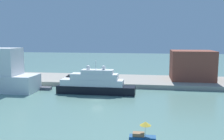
# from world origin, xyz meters

# --- Properties ---
(ground) EXTENTS (400.00, 400.00, 0.00)m
(ground) POSITION_xyz_m (0.00, 0.00, 0.00)
(ground) COLOR slate
(quay_dock) EXTENTS (110.00, 21.46, 1.51)m
(quay_dock) POSITION_xyz_m (0.00, 26.73, 0.75)
(quay_dock) COLOR gray
(quay_dock) RESTS_ON ground
(large_yacht) EXTENTS (23.87, 4.76, 10.25)m
(large_yacht) POSITION_xyz_m (-2.33, 7.46, 2.98)
(large_yacht) COLOR black
(large_yacht) RESTS_ON ground
(small_motorboat) EXTENTS (4.40, 1.86, 3.31)m
(small_motorboat) POSITION_xyz_m (13.09, -24.82, 1.16)
(small_motorboat) COLOR navy
(small_motorboat) RESTS_ON ground
(work_barge) EXTENTS (5.88, 1.83, 0.93)m
(work_barge) POSITION_xyz_m (-20.52, 10.16, 0.46)
(work_barge) COLOR #595966
(work_barge) RESTS_ON ground
(harbor_building) EXTENTS (15.11, 12.79, 10.77)m
(harbor_building) POSITION_xyz_m (29.59, 28.60, 6.89)
(harbor_building) COLOR brown
(harbor_building) RESTS_ON quay_dock
(parked_car) EXTENTS (4.56, 1.79, 1.41)m
(parked_car) POSITION_xyz_m (-15.09, 24.59, 2.12)
(parked_car) COLOR black
(parked_car) RESTS_ON quay_dock
(person_figure) EXTENTS (0.36, 0.36, 1.77)m
(person_figure) POSITION_xyz_m (-9.29, 24.08, 2.33)
(person_figure) COLOR maroon
(person_figure) RESTS_ON quay_dock
(mooring_bollard) EXTENTS (0.49, 0.49, 0.86)m
(mooring_bollard) POSITION_xyz_m (-1.89, 17.57, 1.94)
(mooring_bollard) COLOR black
(mooring_bollard) RESTS_ON quay_dock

